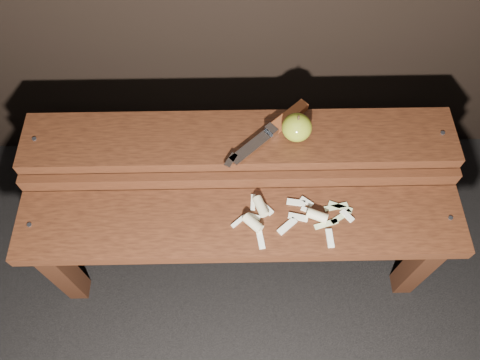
{
  "coord_description": "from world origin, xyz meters",
  "views": [
    {
      "loc": [
        -0.01,
        -0.57,
        1.55
      ],
      "look_at": [
        0.0,
        0.06,
        0.45
      ],
      "focal_mm": 35.0,
      "sensor_mm": 36.0,
      "label": 1
    }
  ],
  "objects_px": {
    "bench_front_tier": "(241,235)",
    "knife": "(280,124)",
    "bench_rear_tier": "(239,154)",
    "apple": "(297,127)"
  },
  "relations": [
    {
      "from": "bench_rear_tier",
      "to": "apple",
      "type": "xyz_separation_m",
      "value": [
        0.15,
        0.0,
        0.12
      ]
    },
    {
      "from": "apple",
      "to": "knife",
      "type": "relative_size",
      "value": 0.36
    },
    {
      "from": "apple",
      "to": "bench_front_tier",
      "type": "bearing_deg",
      "value": -123.71
    },
    {
      "from": "bench_rear_tier",
      "to": "knife",
      "type": "xyz_separation_m",
      "value": [
        0.11,
        0.03,
        0.1
      ]
    },
    {
      "from": "knife",
      "to": "bench_rear_tier",
      "type": "bearing_deg",
      "value": -162.92
    },
    {
      "from": "bench_front_tier",
      "to": "knife",
      "type": "height_order",
      "value": "knife"
    },
    {
      "from": "bench_front_tier",
      "to": "knife",
      "type": "relative_size",
      "value": 5.03
    },
    {
      "from": "bench_front_tier",
      "to": "bench_rear_tier",
      "type": "relative_size",
      "value": 1.0
    },
    {
      "from": "bench_front_tier",
      "to": "knife",
      "type": "distance_m",
      "value": 0.33
    },
    {
      "from": "bench_front_tier",
      "to": "apple",
      "type": "distance_m",
      "value": 0.33
    }
  ]
}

